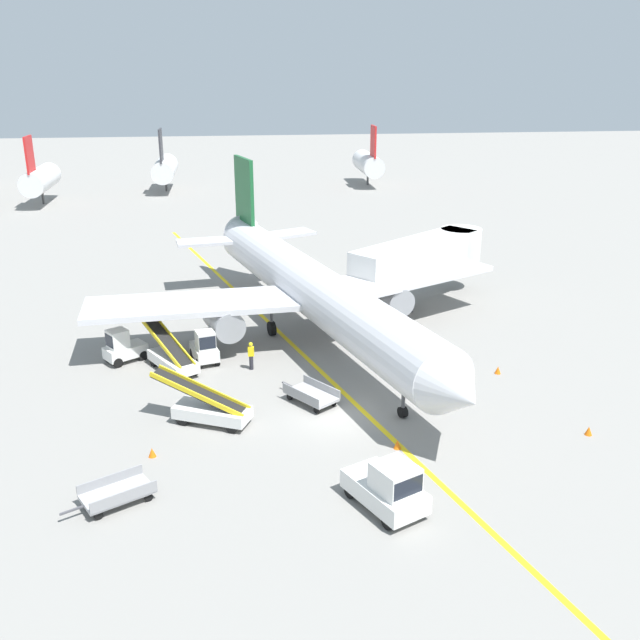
% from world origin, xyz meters
% --- Properties ---
extents(ground_plane, '(300.00, 300.00, 0.00)m').
position_xyz_m(ground_plane, '(0.00, 0.00, 0.00)').
color(ground_plane, gray).
extents(taxi_line_yellow, '(22.74, 76.87, 0.01)m').
position_xyz_m(taxi_line_yellow, '(0.26, 5.00, 0.00)').
color(taxi_line_yellow, yellow).
rests_on(taxi_line_yellow, ground).
extents(airliner, '(27.79, 34.68, 10.10)m').
position_xyz_m(airliner, '(0.11, 11.08, 3.42)').
color(airliner, silver).
rests_on(airliner, ground).
extents(jet_bridge, '(11.63, 9.81, 4.85)m').
position_xyz_m(jet_bridge, '(9.56, 17.79, 3.54)').
color(jet_bridge, silver).
rests_on(jet_bridge, ground).
extents(pushback_tug, '(3.28, 4.07, 2.20)m').
position_xyz_m(pushback_tug, '(1.04, -8.10, 0.99)').
color(pushback_tug, silver).
rests_on(pushback_tug, ground).
extents(baggage_tug_near_wing, '(2.71, 2.43, 2.10)m').
position_xyz_m(baggage_tug_near_wing, '(-11.53, 8.56, 0.93)').
color(baggage_tug_near_wing, silver).
rests_on(baggage_tug_near_wing, ground).
extents(baggage_tug_by_cargo_door, '(1.88, 2.66, 2.10)m').
position_xyz_m(baggage_tug_by_cargo_door, '(-6.65, 7.84, 0.93)').
color(baggage_tug_by_cargo_door, silver).
rests_on(baggage_tug_by_cargo_door, ground).
extents(belt_loader_forward_hold, '(5.07, 3.22, 2.59)m').
position_xyz_m(belt_loader_forward_hold, '(-6.20, 0.13, 0.78)').
color(belt_loader_forward_hold, silver).
rests_on(belt_loader_forward_hold, ground).
extents(belt_loader_aft_hold, '(3.64, 4.93, 2.59)m').
position_xyz_m(belt_loader_aft_hold, '(-8.54, 6.96, 0.78)').
color(belt_loader_aft_hold, silver).
rests_on(belt_loader_aft_hold, ground).
extents(baggage_cart_loaded, '(3.67, 2.73, 0.94)m').
position_xyz_m(baggage_cart_loaded, '(-9.82, -6.36, 0.47)').
color(baggage_cart_loaded, '#A5A5A8').
rests_on(baggage_cart_loaded, ground).
extents(baggage_cart_empty_trailing, '(2.92, 3.50, 0.94)m').
position_xyz_m(baggage_cart_empty_trailing, '(-0.95, 1.69, 0.47)').
color(baggage_cart_empty_trailing, '#A5A5A8').
rests_on(baggage_cart_empty_trailing, ground).
extents(ground_crew_marshaller, '(0.36, 0.24, 1.70)m').
position_xyz_m(ground_crew_marshaller, '(-3.94, 6.47, 0.91)').
color(ground_crew_marshaller, '#26262D').
rests_on(ground_crew_marshaller, ground).
extents(safety_cone_nose_left, '(0.36, 0.36, 0.44)m').
position_xyz_m(safety_cone_nose_left, '(11.99, -3.41, 0.22)').
color(safety_cone_nose_left, orange).
rests_on(safety_cone_nose_left, ground).
extents(safety_cone_nose_right, '(0.36, 0.36, 0.44)m').
position_xyz_m(safety_cone_nose_right, '(2.51, -3.52, 0.22)').
color(safety_cone_nose_right, orange).
rests_on(safety_cone_nose_right, ground).
extents(safety_cone_wingtip_left, '(0.36, 0.36, 0.44)m').
position_xyz_m(safety_cone_wingtip_left, '(-8.78, -2.83, 0.22)').
color(safety_cone_wingtip_left, orange).
rests_on(safety_cone_wingtip_left, ground).
extents(safety_cone_wingtip_right, '(0.36, 0.36, 0.44)m').
position_xyz_m(safety_cone_wingtip_right, '(-2.18, 13.13, 0.22)').
color(safety_cone_wingtip_right, orange).
rests_on(safety_cone_wingtip_right, ground).
extents(safety_cone_tail_area, '(0.36, 0.36, 0.44)m').
position_xyz_m(safety_cone_tail_area, '(10.22, 4.06, 0.22)').
color(safety_cone_tail_area, orange).
rests_on(safety_cone_tail_area, ground).
extents(distant_aircraft_mid_left, '(3.00, 10.10, 8.80)m').
position_xyz_m(distant_aircraft_mid_left, '(-28.54, 61.73, 3.22)').
color(distant_aircraft_mid_left, silver).
rests_on(distant_aircraft_mid_left, ground).
extents(distant_aircraft_mid_right, '(3.00, 10.10, 8.80)m').
position_xyz_m(distant_aircraft_mid_right, '(-13.70, 69.78, 3.22)').
color(distant_aircraft_mid_right, silver).
rests_on(distant_aircraft_mid_right, ground).
extents(distant_aircraft_far_right, '(3.00, 10.10, 8.80)m').
position_xyz_m(distant_aircraft_far_right, '(15.43, 71.38, 3.22)').
color(distant_aircraft_far_right, silver).
rests_on(distant_aircraft_far_right, ground).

